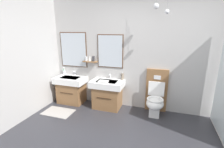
{
  "coord_description": "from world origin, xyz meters",
  "views": [
    {
      "loc": [
        0.36,
        -2.02,
        1.86
      ],
      "look_at": [
        -0.69,
        1.23,
        0.93
      ],
      "focal_mm": 26.38,
      "sensor_mm": 36.0,
      "label": 1
    }
  ],
  "objects_px": {
    "vanity_sink_right": "(107,93)",
    "toothbrush_cup": "(64,72)",
    "folded_hand_towel": "(103,82)",
    "soap_dispenser": "(122,76)",
    "vanity_sink_left": "(71,89)",
    "toilet": "(156,98)"
  },
  "relations": [
    {
      "from": "vanity_sink_left",
      "to": "vanity_sink_right",
      "type": "height_order",
      "value": "same"
    },
    {
      "from": "toilet",
      "to": "toothbrush_cup",
      "type": "height_order",
      "value": "toilet"
    },
    {
      "from": "vanity_sink_right",
      "to": "folded_hand_towel",
      "type": "height_order",
      "value": "folded_hand_towel"
    },
    {
      "from": "vanity_sink_left",
      "to": "soap_dispenser",
      "type": "bearing_deg",
      "value": 8.51
    },
    {
      "from": "toothbrush_cup",
      "to": "folded_hand_towel",
      "type": "bearing_deg",
      "value": -15.56
    },
    {
      "from": "toothbrush_cup",
      "to": "soap_dispenser",
      "type": "relative_size",
      "value": 1.06
    },
    {
      "from": "folded_hand_towel",
      "to": "vanity_sink_right",
      "type": "bearing_deg",
      "value": 76.36
    },
    {
      "from": "vanity_sink_right",
      "to": "folded_hand_towel",
      "type": "relative_size",
      "value": 3.52
    },
    {
      "from": "folded_hand_towel",
      "to": "toothbrush_cup",
      "type": "bearing_deg",
      "value": 164.44
    },
    {
      "from": "vanity_sink_left",
      "to": "soap_dispenser",
      "type": "height_order",
      "value": "soap_dispenser"
    },
    {
      "from": "toilet",
      "to": "vanity_sink_right",
      "type": "bearing_deg",
      "value": -178.72
    },
    {
      "from": "vanity_sink_left",
      "to": "vanity_sink_right",
      "type": "bearing_deg",
      "value": 0.0
    },
    {
      "from": "vanity_sink_left",
      "to": "folded_hand_towel",
      "type": "xyz_separation_m",
      "value": [
        0.95,
        -0.16,
        0.34
      ]
    },
    {
      "from": "vanity_sink_right",
      "to": "toothbrush_cup",
      "type": "height_order",
      "value": "toothbrush_cup"
    },
    {
      "from": "vanity_sink_right",
      "to": "toothbrush_cup",
      "type": "xyz_separation_m",
      "value": [
        -1.3,
        0.19,
        0.37
      ]
    },
    {
      "from": "vanity_sink_right",
      "to": "toothbrush_cup",
      "type": "distance_m",
      "value": 1.36
    },
    {
      "from": "vanity_sink_right",
      "to": "toilet",
      "type": "xyz_separation_m",
      "value": [
        1.13,
        0.03,
        0.01
      ]
    },
    {
      "from": "toothbrush_cup",
      "to": "vanity_sink_right",
      "type": "bearing_deg",
      "value": -8.14
    },
    {
      "from": "soap_dispenser",
      "to": "folded_hand_towel",
      "type": "xyz_separation_m",
      "value": [
        -0.36,
        -0.36,
        -0.06
      ]
    },
    {
      "from": "toothbrush_cup",
      "to": "soap_dispenser",
      "type": "bearing_deg",
      "value": 0.36
    },
    {
      "from": "toothbrush_cup",
      "to": "soap_dispenser",
      "type": "xyz_separation_m",
      "value": [
        1.62,
        0.01,
        0.03
      ]
    },
    {
      "from": "toothbrush_cup",
      "to": "folded_hand_towel",
      "type": "relative_size",
      "value": 0.94
    }
  ]
}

